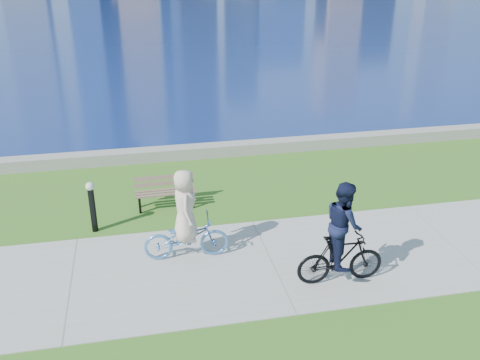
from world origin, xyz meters
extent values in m
plane|color=#2E5C18|center=(0.00, 0.00, 0.00)|extent=(320.00, 320.00, 0.00)
cube|color=#979792|center=(0.00, 0.00, 0.01)|extent=(80.00, 3.50, 0.02)
cube|color=gray|center=(0.00, 6.20, 0.17)|extent=(90.00, 0.50, 0.35)
cube|color=black|center=(-2.57, 2.76, 0.21)|extent=(0.06, 0.06, 0.41)
cube|color=black|center=(-1.28, 2.79, 0.21)|extent=(0.06, 0.06, 0.41)
cube|color=black|center=(-2.57, 3.09, 0.21)|extent=(0.06, 0.06, 0.41)
cube|color=black|center=(-1.28, 3.12, 0.21)|extent=(0.06, 0.06, 0.41)
cube|color=brown|center=(-1.92, 2.77, 0.43)|extent=(1.48, 0.12, 0.04)
cube|color=brown|center=(-1.93, 2.92, 0.43)|extent=(1.48, 0.12, 0.04)
cube|color=brown|center=(-1.93, 3.07, 0.43)|extent=(1.48, 0.12, 0.04)
cube|color=brown|center=(-1.93, 3.18, 0.55)|extent=(1.48, 0.08, 0.11)
cube|color=brown|center=(-1.93, 3.21, 0.71)|extent=(1.48, 0.08, 0.11)
cylinder|color=black|center=(-3.61, 2.09, 0.54)|extent=(0.14, 0.14, 1.08)
sphere|color=beige|center=(-3.61, 2.09, 1.12)|extent=(0.20, 0.20, 0.20)
imported|color=#4F88C1|center=(-1.68, 0.54, 0.48)|extent=(0.68, 1.77, 0.92)
imported|color=silver|center=(-1.68, 0.54, 1.21)|extent=(0.52, 0.77, 1.53)
imported|color=black|center=(1.10, -0.93, 0.53)|extent=(0.54, 1.71, 1.02)
imported|color=#101532|center=(1.10, -0.93, 1.28)|extent=(0.65, 0.82, 1.67)
camera|label=1|loc=(-2.52, -9.04, 6.05)|focal=40.00mm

